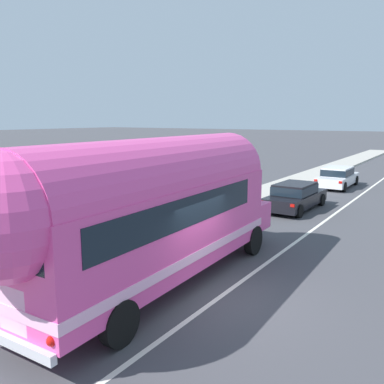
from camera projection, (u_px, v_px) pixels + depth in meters
The scene contains 6 objects.
ground_plane at pixel (220, 297), 10.76m from camera, with size 300.00×300.00×0.00m, color #424247.
lane_markings at pixel (305, 208), 21.54m from camera, with size 3.80×80.00×0.01m.
sidewalk_slab at pixel (231, 206), 21.66m from camera, with size 2.61×90.00×0.15m, color #ADA89E.
painted_bus at pixel (147, 208), 10.73m from camera, with size 2.83×11.38×4.12m.
car_lead at pixel (295, 195), 21.02m from camera, with size 1.99×4.83×1.37m.
car_second at pixel (338, 176), 27.83m from camera, with size 1.90×4.81×1.37m.
Camera 1 is at (4.95, -8.83, 4.62)m, focal length 38.47 mm.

